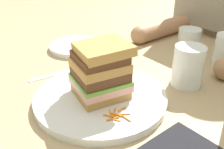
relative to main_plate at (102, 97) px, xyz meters
The scene contains 23 objects.
ground_plane 0.02m from the main_plate, 167.83° to the right, with size 3.00×3.00×0.00m, color tan.
main_plate is the anchor object (origin of this frame).
sandwich 0.07m from the main_plate, 38.74° to the left, with size 0.13×0.13×0.12m.
carrot_shred_0 0.10m from the main_plate, behind, with size 0.00×0.00×0.02m, color orange.
carrot_shred_1 0.07m from the main_plate, behind, with size 0.00×0.00×0.03m, color orange.
carrot_shred_2 0.07m from the main_plate, behind, with size 0.00×0.00×0.02m, color orange.
carrot_shred_3 0.08m from the main_plate, 163.61° to the left, with size 0.00×0.00×0.02m, color orange.
carrot_shred_4 0.09m from the main_plate, 159.59° to the left, with size 0.00×0.00×0.03m, color orange.
carrot_shred_5 0.11m from the main_plate, 167.43° to the left, with size 0.00×0.00×0.02m, color orange.
carrot_shred_6 0.09m from the main_plate, behind, with size 0.00×0.00×0.02m, color orange.
carrot_shred_7 0.09m from the main_plate, 16.45° to the right, with size 0.00×0.00×0.03m, color orange.
carrot_shred_8 0.10m from the main_plate, 21.15° to the right, with size 0.00×0.00×0.02m, color orange.
carrot_shred_9 0.10m from the main_plate, 23.80° to the right, with size 0.00×0.00×0.03m, color orange.
carrot_shred_10 0.09m from the main_plate, 23.58° to the right, with size 0.00×0.00×0.03m, color orange.
carrot_shred_11 0.08m from the main_plate, 22.53° to the right, with size 0.00×0.00×0.03m, color orange.
carrot_shred_12 0.08m from the main_plate, ahead, with size 0.00×0.00×0.02m, color orange.
carrot_shred_13 0.08m from the main_plate, 18.38° to the right, with size 0.00×0.00×0.03m, color orange.
carrot_shred_14 0.10m from the main_plate, ahead, with size 0.00×0.00×0.03m, color orange.
carrot_shred_15 0.09m from the main_plate, ahead, with size 0.00×0.00×0.03m, color orange.
knife 0.18m from the main_plate, behind, with size 0.04×0.20×0.00m.
juice_glass 0.23m from the main_plate, 70.86° to the left, with size 0.08×0.08×0.10m.
empty_tumbler_0 0.40m from the main_plate, 99.11° to the left, with size 0.07×0.07×0.07m, color silver.
side_plate 0.32m from the main_plate, 159.02° to the left, with size 0.18×0.18×0.02m, color white.
Camera 1 is at (0.42, -0.28, 0.33)m, focal length 41.66 mm.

